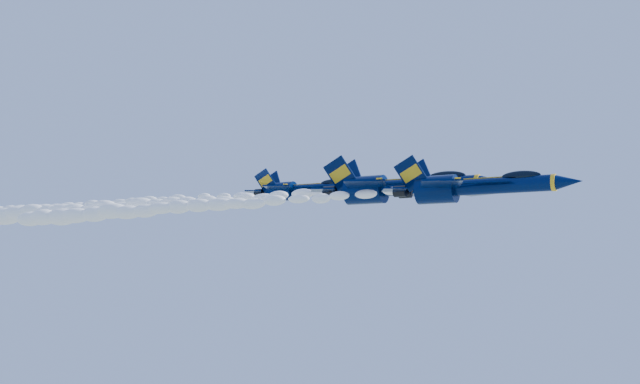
% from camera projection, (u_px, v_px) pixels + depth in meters
% --- Properties ---
extents(jet_lead, '(17.40, 14.27, 6.47)m').
position_uv_depth(jet_lead, '(473.00, 186.00, 74.02)').
color(jet_lead, '#000D33').
extents(smoke_trail_jet_lead, '(51.46, 2.22, 2.00)m').
position_uv_depth(smoke_trail_jet_lead, '(184.00, 207.00, 89.44)').
color(smoke_trail_jet_lead, white).
extents(jet_second, '(19.44, 15.95, 7.22)m').
position_uv_depth(jet_second, '(400.00, 187.00, 82.63)').
color(jet_second, '#000D33').
extents(smoke_trail_jet_second, '(51.46, 2.48, 2.23)m').
position_uv_depth(smoke_trail_jet_second, '(143.00, 206.00, 98.45)').
color(smoke_trail_jet_second, white).
extents(jet_third, '(15.98, 13.11, 5.94)m').
position_uv_depth(jet_third, '(304.00, 189.00, 102.37)').
color(jet_third, '#000D33').
extents(smoke_trail_jet_third, '(51.46, 2.04, 1.83)m').
position_uv_depth(smoke_trail_jet_third, '(110.00, 204.00, 117.51)').
color(smoke_trail_jet_third, white).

